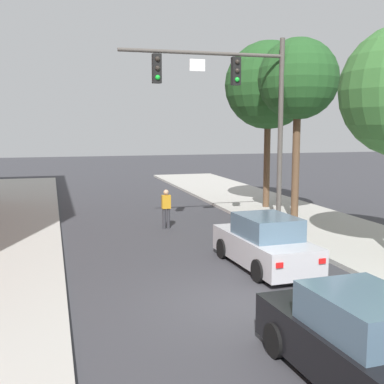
{
  "coord_description": "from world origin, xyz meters",
  "views": [
    {
      "loc": [
        -4.23,
        -10.67,
        4.25
      ],
      "look_at": [
        0.36,
        5.43,
        2.0
      ],
      "focal_mm": 46.14,
      "sensor_mm": 36.0,
      "label": 1
    }
  ],
  "objects_px": {
    "car_lead_silver": "(265,244)",
    "pedestrian_crossing_road": "(166,207)",
    "car_following_black": "(360,344)",
    "street_tree_second": "(298,80)",
    "traffic_signal_mast": "(238,97)",
    "street_tree_third": "(268,86)"
  },
  "relations": [
    {
      "from": "car_lead_silver",
      "to": "pedestrian_crossing_road",
      "type": "relative_size",
      "value": 2.63
    },
    {
      "from": "car_following_black",
      "to": "street_tree_second",
      "type": "bearing_deg",
      "value": 66.82
    },
    {
      "from": "traffic_signal_mast",
      "to": "pedestrian_crossing_road",
      "type": "xyz_separation_m",
      "value": [
        -2.5,
        1.6,
        -4.43
      ]
    },
    {
      "from": "traffic_signal_mast",
      "to": "pedestrian_crossing_road",
      "type": "distance_m",
      "value": 5.33
    },
    {
      "from": "car_lead_silver",
      "to": "street_tree_second",
      "type": "relative_size",
      "value": 0.55
    },
    {
      "from": "traffic_signal_mast",
      "to": "car_following_black",
      "type": "xyz_separation_m",
      "value": [
        -2.26,
        -11.49,
        -4.62
      ]
    },
    {
      "from": "car_lead_silver",
      "to": "pedestrian_crossing_road",
      "type": "bearing_deg",
      "value": 104.15
    },
    {
      "from": "pedestrian_crossing_road",
      "to": "street_tree_second",
      "type": "bearing_deg",
      "value": -5.29
    },
    {
      "from": "traffic_signal_mast",
      "to": "car_following_black",
      "type": "distance_m",
      "value": 12.59
    },
    {
      "from": "car_following_black",
      "to": "street_tree_second",
      "type": "xyz_separation_m",
      "value": [
        5.38,
        12.57,
        5.45
      ]
    },
    {
      "from": "car_following_black",
      "to": "car_lead_silver",
      "type": "bearing_deg",
      "value": 78.64
    },
    {
      "from": "traffic_signal_mast",
      "to": "car_lead_silver",
      "type": "bearing_deg",
      "value": -100.79
    },
    {
      "from": "street_tree_second",
      "to": "street_tree_third",
      "type": "height_order",
      "value": "street_tree_third"
    },
    {
      "from": "car_following_black",
      "to": "street_tree_third",
      "type": "height_order",
      "value": "street_tree_third"
    },
    {
      "from": "pedestrian_crossing_road",
      "to": "street_tree_third",
      "type": "height_order",
      "value": "street_tree_third"
    },
    {
      "from": "traffic_signal_mast",
      "to": "street_tree_third",
      "type": "height_order",
      "value": "street_tree_third"
    },
    {
      "from": "street_tree_second",
      "to": "car_following_black",
      "type": "bearing_deg",
      "value": -113.18
    },
    {
      "from": "traffic_signal_mast",
      "to": "car_following_black",
      "type": "bearing_deg",
      "value": -101.13
    },
    {
      "from": "traffic_signal_mast",
      "to": "street_tree_third",
      "type": "relative_size",
      "value": 0.91
    },
    {
      "from": "pedestrian_crossing_road",
      "to": "street_tree_second",
      "type": "height_order",
      "value": "street_tree_second"
    },
    {
      "from": "traffic_signal_mast",
      "to": "car_lead_silver",
      "type": "height_order",
      "value": "traffic_signal_mast"
    },
    {
      "from": "pedestrian_crossing_road",
      "to": "car_following_black",
      "type": "bearing_deg",
      "value": -88.96
    }
  ]
}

